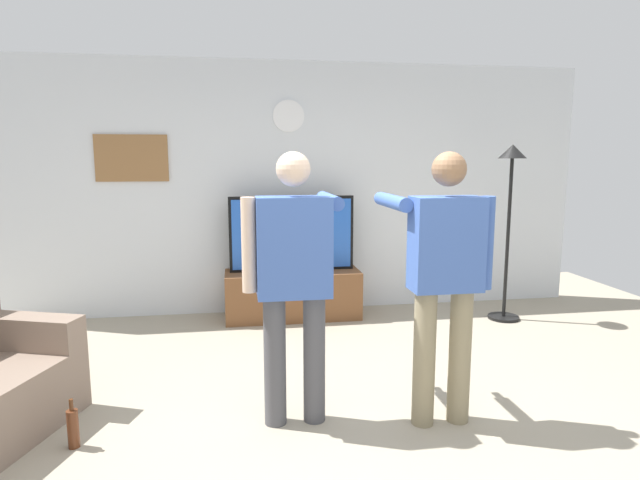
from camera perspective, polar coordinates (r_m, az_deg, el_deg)
The scene contains 10 objects.
ground_plane at distance 3.33m, azimuth 4.04°, elevation -21.46°, with size 8.40×8.40×0.00m, color #9E937F.
back_wall at distance 5.80m, azimuth -2.47°, elevation 5.58°, with size 6.40×0.10×2.70m, color silver.
tv_stand at distance 5.61m, azimuth -2.96°, elevation -5.90°, with size 1.41×0.52×0.50m.
television at distance 5.53m, azimuth -3.07°, elevation 0.70°, with size 1.31×0.07×0.79m.
wall_clock at distance 5.73m, azimuth -3.44°, elevation 13.27°, with size 0.33×0.33×0.03m, color white.
framed_picture at distance 5.79m, azimuth -19.74°, elevation 8.36°, with size 0.72×0.04×0.48m, color olive.
floor_lamp at distance 5.72m, azimuth 19.92°, elevation 4.53°, with size 0.32×0.32×1.82m.
person_standing_nearer_lamp at distance 3.27m, azimuth -2.85°, elevation -3.47°, with size 0.64×0.78×1.72m.
person_standing_nearer_couch at distance 3.35m, azimuth 13.33°, elevation -3.43°, with size 0.61×0.78×1.72m.
beverage_bottle at distance 3.57m, azimuth -25.20°, elevation -17.96°, with size 0.07×0.07×0.30m.
Camera 1 is at (-0.67, -2.80, 1.68)m, focal length 29.52 mm.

